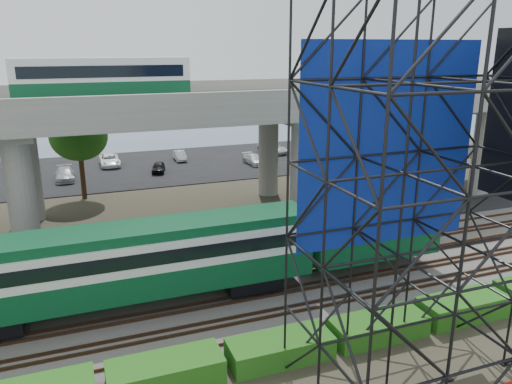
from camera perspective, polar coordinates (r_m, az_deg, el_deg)
name	(u,v)px	position (r m, az deg, el deg)	size (l,w,h in m)	color
ground	(229,315)	(26.18, -3.14, -13.91)	(140.00, 140.00, 0.00)	#474233
ballast_bed	(218,296)	(27.81, -4.41, -11.76)	(90.00, 12.00, 0.20)	slate
service_road	(183,242)	(35.34, -8.31, -5.66)	(90.00, 5.00, 0.08)	black
parking_lot	(137,168)	(57.54, -13.41, 2.69)	(90.00, 18.00, 0.08)	black
harbor_water	(117,136)	(79.01, -15.55, 6.16)	(140.00, 40.00, 0.03)	slate
rail_tracks	(218,293)	(27.72, -4.42, -11.44)	(90.00, 9.52, 0.16)	#472D1E
commuter_train	(171,255)	(26.11, -9.73, -7.13)	(29.30, 3.06, 4.30)	black
overpass	(159,115)	(38.48, -11.05, 8.63)	(80.00, 12.00, 12.40)	#9E9B93
scaffold_tower	(436,211)	(19.07, 19.87, -2.07)	(9.36, 6.36, 15.00)	black
hedge_strip	(280,348)	(22.75, 2.80, -17.36)	(34.60, 1.80, 1.20)	#195212
trees	(101,153)	(38.60, -17.29, 4.24)	(40.94, 16.94, 7.69)	#382314
suv	(53,250)	(34.21, -22.14, -6.11)	(2.45, 5.32, 1.48)	black
parked_cars	(141,162)	(57.27, -13.00, 3.33)	(38.00, 9.62, 1.29)	white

